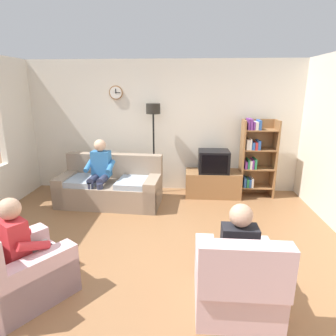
# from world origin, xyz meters

# --- Properties ---
(ground_plane) EXTENTS (12.00, 12.00, 0.00)m
(ground_plane) POSITION_xyz_m (0.00, 0.00, 0.00)
(ground_plane) COLOR #8C603D
(back_wall_assembly) EXTENTS (6.20, 0.17, 2.70)m
(back_wall_assembly) POSITION_xyz_m (-0.00, 2.66, 1.35)
(back_wall_assembly) COLOR silver
(back_wall_assembly) RESTS_ON ground_plane
(couch) EXTENTS (1.95, 1.00, 0.90)m
(couch) POSITION_xyz_m (-0.95, 1.71, 0.31)
(couch) COLOR gray
(couch) RESTS_ON ground_plane
(tv_stand) EXTENTS (1.10, 0.56, 0.51)m
(tv_stand) POSITION_xyz_m (1.03, 2.25, 0.25)
(tv_stand) COLOR olive
(tv_stand) RESTS_ON ground_plane
(tv) EXTENTS (0.60, 0.49, 0.44)m
(tv) POSITION_xyz_m (1.03, 2.23, 0.73)
(tv) COLOR black
(tv) RESTS_ON tv_stand
(bookshelf) EXTENTS (0.68, 0.36, 1.58)m
(bookshelf) POSITION_xyz_m (1.87, 2.32, 0.83)
(bookshelf) COLOR olive
(bookshelf) RESTS_ON ground_plane
(floor_lamp) EXTENTS (0.28, 0.28, 1.85)m
(floor_lamp) POSITION_xyz_m (-0.18, 2.35, 1.45)
(floor_lamp) COLOR black
(floor_lamp) RESTS_ON ground_plane
(armchair_near_window) EXTENTS (1.16, 1.18, 0.90)m
(armchair_near_window) POSITION_xyz_m (-1.24, -0.89, 0.29)
(armchair_near_window) COLOR beige
(armchair_near_window) RESTS_ON ground_plane
(armchair_near_bookshelf) EXTENTS (0.81, 0.89, 0.90)m
(armchair_near_bookshelf) POSITION_xyz_m (1.00, -0.89, 0.29)
(armchair_near_bookshelf) COLOR beige
(armchair_near_bookshelf) RESTS_ON ground_plane
(person_on_couch) EXTENTS (0.53, 0.55, 1.24)m
(person_on_couch) POSITION_xyz_m (-1.10, 1.60, 0.70)
(person_on_couch) COLOR #3372B2
(person_on_couch) RESTS_ON ground_plane
(person_in_left_armchair) EXTENTS (0.62, 0.64, 1.12)m
(person_in_left_armchair) POSITION_xyz_m (-1.19, -0.82, 0.60)
(person_in_left_armchair) COLOR red
(person_in_left_armchair) RESTS_ON ground_plane
(person_in_right_armchair) EXTENTS (0.51, 0.54, 1.12)m
(person_in_right_armchair) POSITION_xyz_m (1.00, -0.80, 0.60)
(person_in_right_armchair) COLOR black
(person_in_right_armchair) RESTS_ON ground_plane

